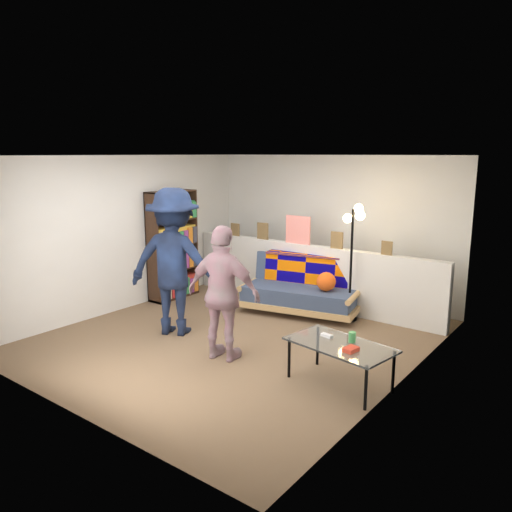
% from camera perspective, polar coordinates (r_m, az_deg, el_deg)
% --- Properties ---
extents(ground, '(5.00, 5.00, 0.00)m').
position_cam_1_polar(ground, '(6.80, -2.06, -9.24)').
color(ground, brown).
rests_on(ground, ground).
extents(room_shell, '(4.60, 5.05, 2.45)m').
position_cam_1_polar(room_shell, '(6.77, 0.36, 5.25)').
color(room_shell, silver).
rests_on(room_shell, ground).
extents(half_wall_ledge, '(4.45, 0.15, 1.00)m').
position_cam_1_polar(half_wall_ledge, '(8.07, 6.01, -2.22)').
color(half_wall_ledge, silver).
rests_on(half_wall_ledge, ground).
extents(ledge_decor, '(2.97, 0.02, 0.45)m').
position_cam_1_polar(ledge_decor, '(8.03, 4.66, 2.67)').
color(ledge_decor, brown).
rests_on(ledge_decor, half_wall_ledge).
extents(futon_sofa, '(1.93, 1.19, 0.77)m').
position_cam_1_polar(futon_sofa, '(7.75, 5.33, -3.85)').
color(futon_sofa, tan).
rests_on(futon_sofa, ground).
extents(bookshelf, '(0.30, 0.91, 1.82)m').
position_cam_1_polar(bookshelf, '(8.53, -9.50, 0.84)').
color(bookshelf, black).
rests_on(bookshelf, ground).
extents(coffee_table, '(1.19, 0.78, 0.58)m').
position_cam_1_polar(coffee_table, '(5.40, 9.65, -10.19)').
color(coffee_table, black).
rests_on(coffee_table, ground).
extents(floor_lamp, '(0.38, 0.31, 1.72)m').
position_cam_1_polar(floor_lamp, '(7.33, 11.10, 1.93)').
color(floor_lamp, black).
rests_on(floor_lamp, ground).
extents(person_left, '(1.47, 1.19, 1.99)m').
position_cam_1_polar(person_left, '(6.79, -9.33, -0.68)').
color(person_left, black).
rests_on(person_left, ground).
extents(person_right, '(1.00, 0.55, 1.62)m').
position_cam_1_polar(person_right, '(5.88, -3.74, -4.32)').
color(person_right, '#CE859B').
rests_on(person_right, ground).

